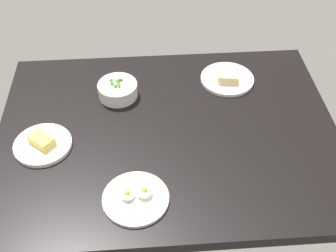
{
  "coord_description": "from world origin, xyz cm",
  "views": [
    {
      "loc": [
        7.51,
        103.28,
        107.63
      ],
      "look_at": [
        0.0,
        0.0,
        6.0
      ],
      "focal_mm": 46.0,
      "sensor_mm": 36.0,
      "label": 1
    }
  ],
  "objects_px": {
    "bowl_peas": "(118,89)",
    "plate_cheese": "(43,144)",
    "plate_sandwich": "(227,78)",
    "plate_eggs": "(136,198)"
  },
  "relations": [
    {
      "from": "bowl_peas",
      "to": "plate_cheese",
      "type": "bearing_deg",
      "value": 44.55
    },
    {
      "from": "plate_cheese",
      "to": "plate_sandwich",
      "type": "height_order",
      "value": "plate_sandwich"
    },
    {
      "from": "plate_cheese",
      "to": "bowl_peas",
      "type": "relative_size",
      "value": 1.3
    },
    {
      "from": "plate_eggs",
      "to": "plate_cheese",
      "type": "relative_size",
      "value": 1.04
    },
    {
      "from": "plate_cheese",
      "to": "plate_sandwich",
      "type": "distance_m",
      "value": 0.73
    },
    {
      "from": "plate_eggs",
      "to": "plate_sandwich",
      "type": "xyz_separation_m",
      "value": [
        -0.36,
        -0.53,
        0.0
      ]
    },
    {
      "from": "plate_cheese",
      "to": "plate_sandwich",
      "type": "xyz_separation_m",
      "value": [
        -0.66,
        -0.3,
        0.0
      ]
    },
    {
      "from": "bowl_peas",
      "to": "plate_sandwich",
      "type": "bearing_deg",
      "value": -171.84
    },
    {
      "from": "plate_eggs",
      "to": "bowl_peas",
      "type": "xyz_separation_m",
      "value": [
        0.06,
        -0.47,
        0.02
      ]
    },
    {
      "from": "bowl_peas",
      "to": "plate_sandwich",
      "type": "relative_size",
      "value": 0.72
    }
  ]
}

